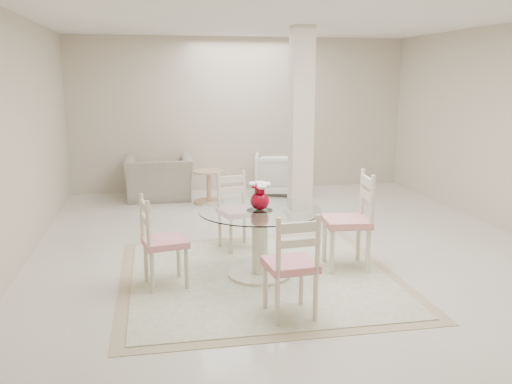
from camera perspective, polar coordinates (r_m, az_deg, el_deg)
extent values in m
plane|color=silver|center=(6.63, 3.36, -5.65)|extent=(7.00, 7.00, 0.00)
cube|color=beige|center=(9.77, -1.56, 8.14)|extent=(6.00, 0.02, 2.70)
cube|color=beige|center=(3.12, 19.43, -0.89)|extent=(6.00, 0.02, 2.70)
cube|color=beige|center=(6.33, -23.96, 5.00)|extent=(0.02, 7.00, 2.70)
cube|color=white|center=(6.36, 3.68, 18.22)|extent=(6.00, 7.00, 0.02)
cube|color=beige|center=(7.73, 4.76, 7.08)|extent=(0.30, 0.30, 2.70)
cube|color=tan|center=(5.63, 0.38, -8.89)|extent=(2.81, 2.81, 0.01)
cube|color=beige|center=(5.62, 0.38, -8.81)|extent=(2.57, 2.57, 0.01)
cylinder|color=#F0E4C5|center=(5.62, 0.38, -8.69)|extent=(0.64, 0.64, 0.05)
cylinder|color=#F0E4C5|center=(5.51, 0.39, -5.33)|extent=(0.16, 0.16, 0.66)
cylinder|color=#F0E4C5|center=(5.42, 0.39, -2.13)|extent=(0.27, 0.27, 0.03)
cylinder|color=white|center=(5.42, 0.39, -1.94)|extent=(1.23, 1.23, 0.01)
ellipsoid|color=#9C0418|center=(5.39, 0.40, -0.95)|extent=(0.19, 0.19, 0.18)
cylinder|color=#9C0418|center=(5.37, 0.40, 0.21)|extent=(0.10, 0.10, 0.05)
cylinder|color=#9C0418|center=(5.36, 0.40, 0.60)|extent=(0.17, 0.17, 0.02)
ellipsoid|color=white|center=(5.36, 0.40, 0.88)|extent=(0.11, 0.11, 0.05)
ellipsoid|color=white|center=(5.39, 0.96, 0.78)|extent=(0.11, 0.11, 0.05)
ellipsoid|color=white|center=(5.38, -0.22, 0.81)|extent=(0.11, 0.11, 0.05)
ellipsoid|color=white|center=(5.31, 0.63, 0.54)|extent=(0.11, 0.11, 0.05)
ellipsoid|color=white|center=(5.33, 0.98, 0.74)|extent=(0.11, 0.11, 0.05)
cylinder|color=beige|center=(6.00, 7.22, -5.25)|extent=(0.05, 0.05, 0.48)
cylinder|color=beige|center=(5.65, 8.00, -6.37)|extent=(0.05, 0.05, 0.48)
cylinder|color=beige|center=(6.08, 10.71, -5.11)|extent=(0.05, 0.05, 0.48)
cylinder|color=beige|center=(5.74, 11.69, -6.21)|extent=(0.05, 0.05, 0.48)
cube|color=#B41A13|center=(5.78, 9.50, -3.10)|extent=(0.51, 0.51, 0.07)
cube|color=beige|center=(5.76, 11.64, 0.33)|extent=(0.09, 0.42, 0.57)
cylinder|color=beige|center=(6.22, -2.64, -4.82)|extent=(0.04, 0.04, 0.42)
cylinder|color=beige|center=(6.36, 0.05, -4.44)|extent=(0.04, 0.04, 0.42)
cylinder|color=beige|center=(6.51, -3.83, -4.07)|extent=(0.04, 0.04, 0.42)
cylinder|color=beige|center=(6.64, -1.23, -3.72)|extent=(0.04, 0.04, 0.42)
cube|color=red|center=(6.37, -1.93, -2.18)|extent=(0.50, 0.50, 0.06)
cube|color=beige|center=(6.46, -2.63, 0.79)|extent=(0.36, 0.14, 0.49)
cylinder|color=beige|center=(5.27, -7.33, -8.06)|extent=(0.04, 0.04, 0.42)
cylinder|color=beige|center=(5.57, -8.16, -6.96)|extent=(0.04, 0.04, 0.42)
cylinder|color=beige|center=(5.21, -10.87, -8.43)|extent=(0.04, 0.04, 0.42)
cylinder|color=beige|center=(5.51, -11.51, -7.29)|extent=(0.04, 0.04, 0.42)
cube|color=#B31321|center=(5.31, -9.56, -5.22)|extent=(0.47, 0.47, 0.06)
cube|color=beige|center=(5.20, -11.64, -2.18)|extent=(0.11, 0.37, 0.49)
cylinder|color=beige|center=(4.90, 4.79, -9.52)|extent=(0.04, 0.04, 0.43)
cylinder|color=beige|center=(4.80, 1.00, -9.95)|extent=(0.04, 0.04, 0.43)
cylinder|color=beige|center=(4.62, 6.27, -10.96)|extent=(0.04, 0.04, 0.43)
cylinder|color=beige|center=(4.51, 2.25, -11.48)|extent=(0.04, 0.04, 0.43)
cube|color=red|center=(4.62, 3.62, -7.64)|extent=(0.44, 0.44, 0.06)
cube|color=beige|center=(4.35, 4.49, -4.57)|extent=(0.37, 0.07, 0.50)
imported|color=#A09585|center=(9.18, -10.21, 1.45)|extent=(1.10, 0.96, 0.71)
imported|color=white|center=(9.39, 2.29, 1.88)|extent=(0.92, 0.93, 0.72)
cylinder|color=tan|center=(8.86, -4.96, -1.01)|extent=(0.49, 0.49, 0.04)
cylinder|color=tan|center=(8.80, -4.99, 0.55)|extent=(0.07, 0.07, 0.47)
cylinder|color=tan|center=(8.76, -5.02, 2.16)|extent=(0.51, 0.51, 0.03)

